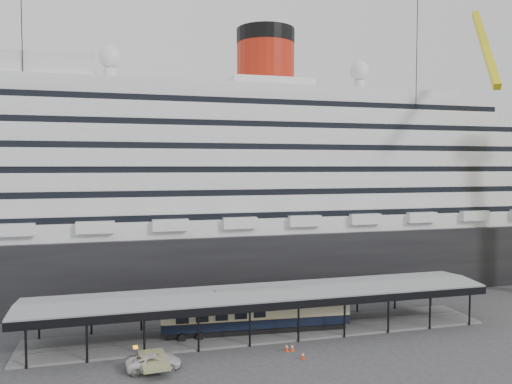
% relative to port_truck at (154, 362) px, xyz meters
% --- Properties ---
extents(ground, '(200.00, 200.00, 0.00)m').
position_rel_port_truck_xyz_m(ground, '(13.70, 2.71, -0.75)').
color(ground, '#333335').
rests_on(ground, ground).
extents(cruise_ship, '(130.00, 30.00, 43.90)m').
position_rel_port_truck_xyz_m(cruise_ship, '(13.75, 34.71, 17.60)').
color(cruise_ship, black).
rests_on(cruise_ship, ground).
extents(platform_canopy, '(56.00, 9.18, 5.30)m').
position_rel_port_truck_xyz_m(platform_canopy, '(13.70, 7.71, 1.61)').
color(platform_canopy, slate).
rests_on(platform_canopy, ground).
extents(port_truck, '(5.54, 2.82, 1.50)m').
position_rel_port_truck_xyz_m(port_truck, '(0.00, 0.00, 0.00)').
color(port_truck, silver).
rests_on(port_truck, ground).
extents(pullman_carriage, '(22.89, 4.63, 22.32)m').
position_rel_port_truck_xyz_m(pullman_carriage, '(12.68, 7.71, 1.95)').
color(pullman_carriage, black).
rests_on(pullman_carriage, ground).
extents(traffic_cone_left, '(0.46, 0.46, 0.83)m').
position_rel_port_truck_xyz_m(traffic_cone_left, '(14.37, 1.24, -0.34)').
color(traffic_cone_left, red).
rests_on(traffic_cone_left, ground).
extents(traffic_cone_mid, '(0.51, 0.51, 0.81)m').
position_rel_port_truck_xyz_m(traffic_cone_mid, '(15.26, -1.41, -0.35)').
color(traffic_cone_mid, red).
rests_on(traffic_cone_mid, ground).
extents(traffic_cone_right, '(0.50, 0.50, 0.80)m').
position_rel_port_truck_xyz_m(traffic_cone_right, '(14.97, 1.15, -0.35)').
color(traffic_cone_right, '#DE4D0C').
rests_on(traffic_cone_right, ground).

